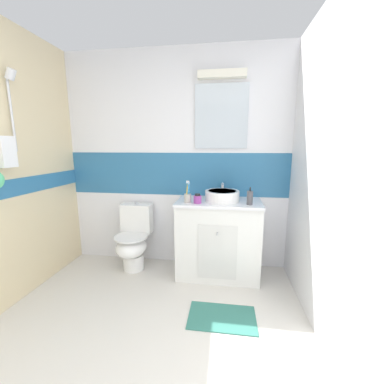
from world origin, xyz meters
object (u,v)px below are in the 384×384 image
object	(u,v)px
hair_gel_jar	(198,199)
sink_basin	(222,195)
toilet	(134,239)
soap_dispenser	(250,198)
toothbrush_cup	(188,197)

from	to	relation	value
hair_gel_jar	sink_basin	bearing A→B (deg)	31.07
toilet	soap_dispenser	distance (m)	1.42
sink_basin	toothbrush_cup	distance (m)	0.37
toilet	hair_gel_jar	bearing A→B (deg)	-11.28
toothbrush_cup	hair_gel_jar	size ratio (longest dim) A/B	2.35
soap_dispenser	hair_gel_jar	distance (m)	0.52
toothbrush_cup	toilet	bearing A→B (deg)	168.81
sink_basin	hair_gel_jar	distance (m)	0.29
toothbrush_cup	soap_dispenser	size ratio (longest dim) A/B	1.29
sink_basin	hair_gel_jar	world-z (taller)	sink_basin
sink_basin	toothbrush_cup	world-z (taller)	toothbrush_cup
sink_basin	toilet	distance (m)	1.16
sink_basin	hair_gel_jar	xyz separation A→B (m)	(-0.25, -0.15, -0.01)
toilet	hair_gel_jar	xyz separation A→B (m)	(0.77, -0.15, 0.54)
toilet	soap_dispenser	bearing A→B (deg)	-6.55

